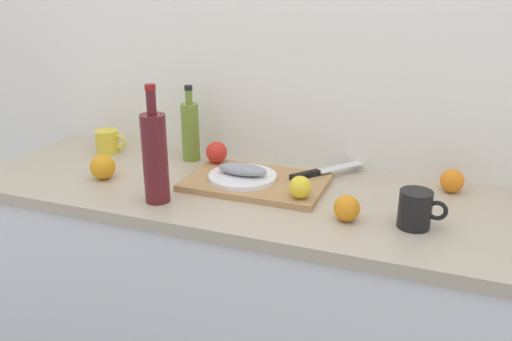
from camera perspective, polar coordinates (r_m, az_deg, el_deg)
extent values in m
cube|color=white|center=(1.84, 5.05, 11.46)|extent=(3.20, 0.05, 2.50)
cube|color=white|center=(1.87, 1.39, -15.83)|extent=(2.00, 0.58, 0.86)
cube|color=#B7A88E|center=(1.64, 1.52, -3.08)|extent=(2.00, 0.60, 0.04)
cube|color=tan|center=(1.69, 0.00, -1.27)|extent=(0.44, 0.29, 0.02)
cylinder|color=white|center=(1.69, -1.48, -0.68)|extent=(0.22, 0.22, 0.01)
ellipsoid|color=gray|center=(1.68, -1.49, 0.13)|extent=(0.17, 0.07, 0.04)
cube|color=silver|center=(1.79, 9.13, 0.36)|extent=(0.14, 0.16, 0.00)
cube|color=black|center=(1.70, 5.36, -0.50)|extent=(0.09, 0.10, 0.02)
sphere|color=yellow|center=(1.54, 4.83, -1.81)|extent=(0.07, 0.07, 0.07)
sphere|color=red|center=(1.83, -4.33, 1.98)|extent=(0.07, 0.07, 0.07)
cylinder|color=olive|center=(1.91, -7.15, 4.16)|extent=(0.06, 0.06, 0.21)
cylinder|color=olive|center=(1.88, -7.33, 7.94)|extent=(0.03, 0.03, 0.05)
cylinder|color=black|center=(1.87, -7.37, 8.93)|extent=(0.03, 0.03, 0.02)
cylinder|color=#59191E|center=(1.56, -10.92, 1.24)|extent=(0.07, 0.07, 0.27)
cylinder|color=#59191E|center=(1.51, -11.35, 7.29)|extent=(0.03, 0.03, 0.07)
cylinder|color=maroon|center=(1.50, -11.46, 8.88)|extent=(0.03, 0.03, 0.02)
cylinder|color=yellow|center=(2.08, -15.89, 3.08)|extent=(0.09, 0.09, 0.09)
torus|color=yellow|center=(2.04, -14.64, 3.05)|extent=(0.06, 0.01, 0.06)
cylinder|color=black|center=(1.46, 16.91, -4.06)|extent=(0.09, 0.09, 0.10)
torus|color=black|center=(1.46, 19.11, -4.15)|extent=(0.06, 0.01, 0.06)
sphere|color=orange|center=(1.74, 20.58, -1.08)|extent=(0.07, 0.07, 0.07)
sphere|color=orange|center=(1.80, -16.35, 0.39)|extent=(0.08, 0.08, 0.08)
sphere|color=orange|center=(1.46, 9.86, -4.08)|extent=(0.07, 0.07, 0.07)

